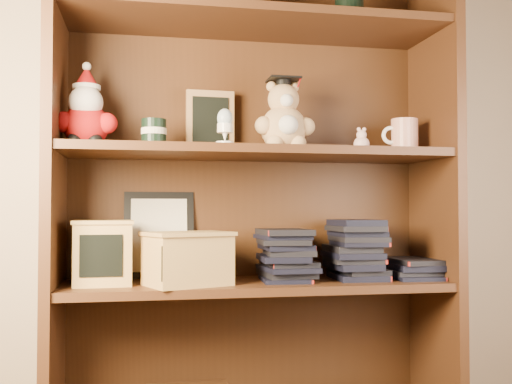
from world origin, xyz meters
TOP-DOWN VIEW (x-y plane):
  - bookcase at (-0.14, 1.36)m, footprint 1.20×0.35m
  - shelf_lower at (-0.14, 1.30)m, footprint 1.14×0.33m
  - shelf_upper at (-0.14, 1.30)m, footprint 1.14×0.33m
  - santa_plush at (-0.64, 1.30)m, footprint 0.18×0.13m
  - teachers_tin at (-0.45, 1.30)m, footprint 0.07×0.07m
  - chalkboard_plaque at (-0.27, 1.42)m, footprint 0.15×0.08m
  - egg_cup at (-0.25, 1.23)m, footprint 0.05×0.05m
  - grad_teddy_bear at (-0.06, 1.30)m, footprint 0.19×0.16m
  - pink_figurine at (0.20, 1.30)m, footprint 0.05×0.05m
  - teacher_mug at (0.34, 1.30)m, footprint 0.12×0.08m
  - certificate_frame at (-0.43, 1.44)m, footprint 0.22×0.06m
  - treats_box at (-0.59, 1.30)m, footprint 0.18×0.18m
  - pencils_box at (-0.35, 1.24)m, footprint 0.28×0.24m
  - book_stack_left at (-0.05, 1.30)m, footprint 0.14×0.20m
  - book_stack_mid at (0.17, 1.30)m, footprint 0.14×0.20m
  - book_stack_right at (0.36, 1.30)m, footprint 0.14×0.20m

SIDE VIEW (x-z plane):
  - shelf_lower at x=-0.14m, z-range 0.53..0.55m
  - book_stack_right at x=0.36m, z-range 0.55..0.61m
  - pencils_box at x=-0.35m, z-range 0.55..0.70m
  - book_stack_left at x=-0.05m, z-range 0.55..0.71m
  - book_stack_mid at x=0.17m, z-range 0.55..0.73m
  - treats_box at x=-0.59m, z-range 0.55..0.74m
  - certificate_frame at x=-0.43m, z-range 0.55..0.82m
  - bookcase at x=-0.14m, z-range -0.02..1.58m
  - shelf_upper at x=-0.14m, z-range 0.93..0.95m
  - pink_figurine at x=0.20m, z-range 0.94..1.02m
  - teachers_tin at x=-0.45m, z-range 0.95..1.03m
  - teacher_mug at x=0.34m, z-range 0.95..1.06m
  - egg_cup at x=-0.25m, z-range 0.95..1.06m
  - grad_teddy_bear at x=-0.06m, z-range 0.92..1.15m
  - santa_plush at x=-0.64m, z-range 0.92..1.17m
  - chalkboard_plaque at x=-0.27m, z-range 0.95..1.14m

